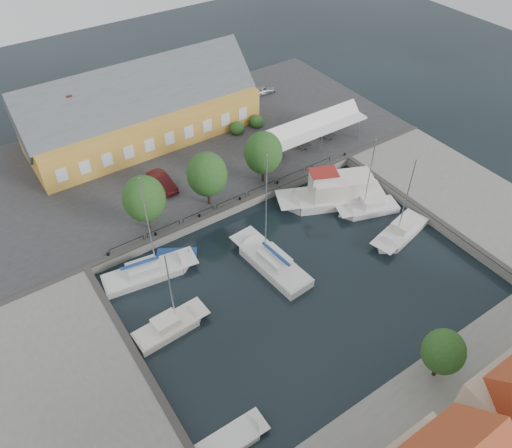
{
  "coord_description": "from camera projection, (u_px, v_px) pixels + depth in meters",
  "views": [
    {
      "loc": [
        -20.87,
        -24.91,
        35.46
      ],
      "look_at": [
        0.0,
        6.0,
        1.5
      ],
      "focal_mm": 35.0,
      "sensor_mm": 36.0,
      "label": 1
    }
  ],
  "objects": [
    {
      "name": "car_silver",
      "position": [
        263.0,
        90.0,
        71.38
      ],
      "size": [
        3.82,
        1.86,
        1.26
      ],
      "primitive_type": "imported",
      "rotation": [
        0.0,
        0.0,
        1.46
      ],
      "color": "#94979B",
      "rests_on": "north_quay"
    },
    {
      "name": "car_red",
      "position": [
        162.0,
        182.0,
        55.22
      ],
      "size": [
        1.89,
        4.65,
        1.5
      ],
      "primitive_type": "imported",
      "rotation": [
        0.0,
        0.0,
        0.07
      ],
      "color": "#4F1213",
      "rests_on": "north_quay"
    },
    {
      "name": "north_quay",
      "position": [
        179.0,
        153.0,
        61.54
      ],
      "size": [
        56.0,
        26.0,
        1.0
      ],
      "primitive_type": "cube",
      "color": "#2D2D30",
      "rests_on": "ground"
    },
    {
      "name": "ground",
      "position": [
        291.0,
        270.0,
        47.78
      ],
      "size": [
        140.0,
        140.0,
        0.0
      ],
      "primitive_type": "plane",
      "color": "black",
      "rests_on": "ground"
    },
    {
      "name": "quay_trees",
      "position": [
        207.0,
        174.0,
        51.02
      ],
      "size": [
        18.2,
        4.2,
        6.3
      ],
      "color": "black",
      "rests_on": "north_quay"
    },
    {
      "name": "warehouse",
      "position": [
        137.0,
        113.0,
        61.1
      ],
      "size": [
        28.56,
        14.0,
        9.55
      ],
      "color": "gold",
      "rests_on": "north_quay"
    },
    {
      "name": "west_boat_b",
      "position": [
        170.0,
        328.0,
        42.56
      ],
      "size": [
        6.77,
        2.62,
        9.32
      ],
      "color": "silver",
      "rests_on": "ground"
    },
    {
      "name": "west_quay",
      "position": [
        71.0,
        405.0,
        37.11
      ],
      "size": [
        12.0,
        24.0,
        1.0
      ],
      "primitive_type": "cube",
      "color": "slate",
      "rests_on": "ground"
    },
    {
      "name": "west_boat_a",
      "position": [
        148.0,
        273.0,
        47.12
      ],
      "size": [
        9.26,
        3.82,
        11.88
      ],
      "color": "silver",
      "rests_on": "ground"
    },
    {
      "name": "east_boat_b",
      "position": [
        400.0,
        233.0,
        51.29
      ],
      "size": [
        7.82,
        4.03,
        10.41
      ],
      "color": "silver",
      "rests_on": "ground"
    },
    {
      "name": "quay_edge_fittings",
      "position": [
        263.0,
        234.0,
        49.98
      ],
      "size": [
        56.0,
        24.72,
        0.4
      ],
      "color": "#383533",
      "rests_on": "north_quay"
    },
    {
      "name": "launch_sw",
      "position": [
        231.0,
        441.0,
        35.53
      ],
      "size": [
        5.4,
        2.09,
        0.98
      ],
      "color": "silver",
      "rests_on": "ground"
    },
    {
      "name": "trawler",
      "position": [
        335.0,
        194.0,
        54.8
      ],
      "size": [
        12.34,
        8.07,
        5.0
      ],
      "color": "silver",
      "rests_on": "ground"
    },
    {
      "name": "tent_canopy",
      "position": [
        313.0,
        127.0,
        59.98
      ],
      "size": [
        14.0,
        4.0,
        2.83
      ],
      "color": "white",
      "rests_on": "north_quay"
    },
    {
      "name": "east_quay",
      "position": [
        460.0,
        196.0,
        55.32
      ],
      "size": [
        12.0,
        24.0,
        1.0
      ],
      "primitive_type": "cube",
      "color": "slate",
      "rests_on": "ground"
    },
    {
      "name": "center_sailboat",
      "position": [
        272.0,
        264.0,
        47.95
      ],
      "size": [
        3.59,
        9.75,
        13.02
      ],
      "color": "silver",
      "rests_on": "ground"
    },
    {
      "name": "launch_nw",
      "position": [
        176.0,
        256.0,
        49.04
      ],
      "size": [
        4.18,
        3.39,
        0.88
      ],
      "color": "navy",
      "rests_on": "ground"
    },
    {
      "name": "east_boat_a",
      "position": [
        369.0,
        209.0,
        54.04
      ],
      "size": [
        7.1,
        4.27,
        9.88
      ],
      "color": "silver",
      "rests_on": "ground"
    }
  ]
}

